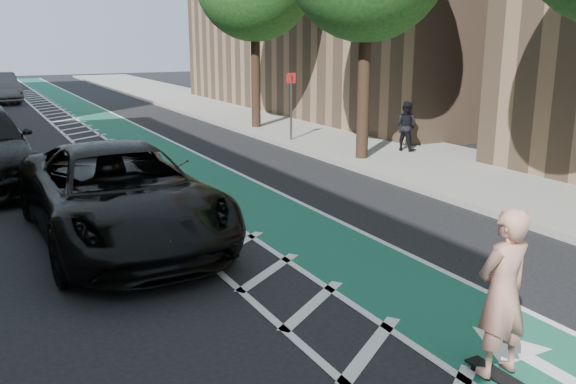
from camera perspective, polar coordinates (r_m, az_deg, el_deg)
ground at (r=8.13m, az=-7.10°, el=-12.56°), size 120.00×120.00×0.00m
bike_lane at (r=18.07m, az=-9.63°, el=2.39°), size 2.00×90.00×0.01m
buffer_strip at (r=17.67m, az=-14.24°, el=1.88°), size 1.40×90.00×0.01m
sidewalk_right at (r=20.97m, az=7.48°, el=4.29°), size 5.00×90.00×0.15m
curb_right at (r=19.67m, az=1.63°, el=3.77°), size 0.12×90.00×0.16m
sign_post at (r=21.48m, az=0.29°, el=8.09°), size 0.35×0.08×2.47m
skateboard at (r=7.32m, az=18.80°, el=-15.77°), size 0.21×0.72×0.10m
skateboarder at (r=6.91m, az=19.43°, el=-8.88°), size 0.68×0.45×1.87m
suv_near at (r=11.56m, az=-15.54°, el=-0.18°), size 3.03×6.36×1.75m
pedestrian at (r=19.79m, az=10.98°, el=6.08°), size 0.84×0.93×1.56m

